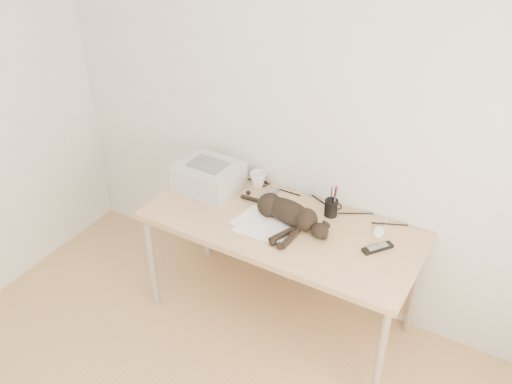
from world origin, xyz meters
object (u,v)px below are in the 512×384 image
Objects in this scene: desk at (287,234)px; pen_cup at (331,207)px; cat at (286,213)px; mouse at (379,230)px; printer at (209,176)px; mug at (258,180)px.

desk is 0.31m from pen_cup.
mouse is (0.50, 0.17, -0.05)m from cat.
printer is 3.33× the size of mouse.
mug is at bearing 33.90° from printer.
pen_cup reaches higher than mug.
mouse is at bearing -3.64° from pen_cup.
pen_cup reaches higher than printer.
printer is 1.09m from mouse.
cat is at bearing -171.94° from mouse.
mug is 0.91× the size of mouse.
cat is at bearing -77.92° from desk.
cat is at bearing -136.21° from pen_cup.
cat reaches higher than mouse.
pen_cup is at bearing -6.65° from mug.
printer is at bearing -171.98° from pen_cup.
printer is at bearing -146.10° from mug.
desk is at bearing -178.27° from mouse.
desk is 2.51× the size of cat.
cat reaches higher than mug.
mouse is at bearing 28.81° from cat.
desk is 8.14× the size of pen_cup.
printer reaches higher than mug.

